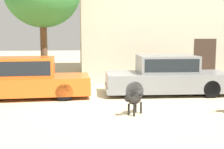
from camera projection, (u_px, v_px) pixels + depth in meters
name	position (u px, v px, depth m)	size (l,w,h in m)	color
ground_plane	(104.00, 102.00, 9.65)	(80.00, 80.00, 0.00)	#CCB78E
parked_sedan_nearest	(26.00, 78.00, 10.30)	(4.70, 1.97, 1.46)	#D15619
parked_sedan_second	(167.00, 75.00, 10.92)	(4.86, 2.00, 1.49)	slate
apartment_block	(221.00, 0.00, 17.11)	(16.81, 7.02, 8.75)	#BCB299
stray_dog_spotted	(134.00, 100.00, 7.97)	(0.72, 0.78, 0.66)	black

